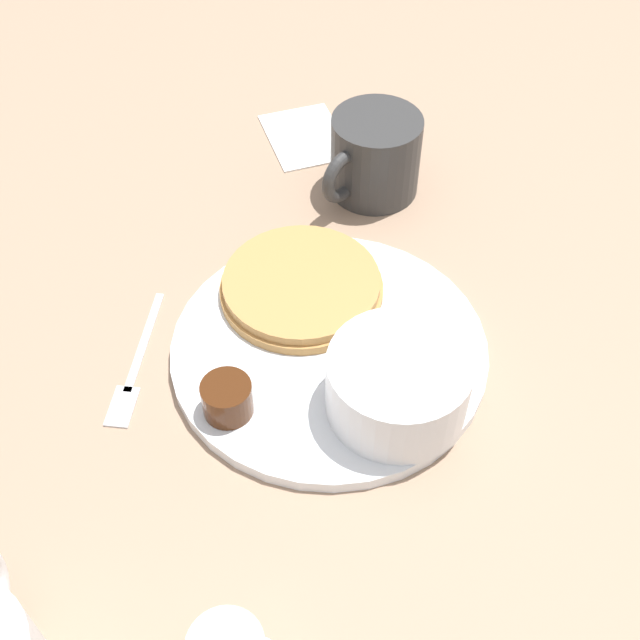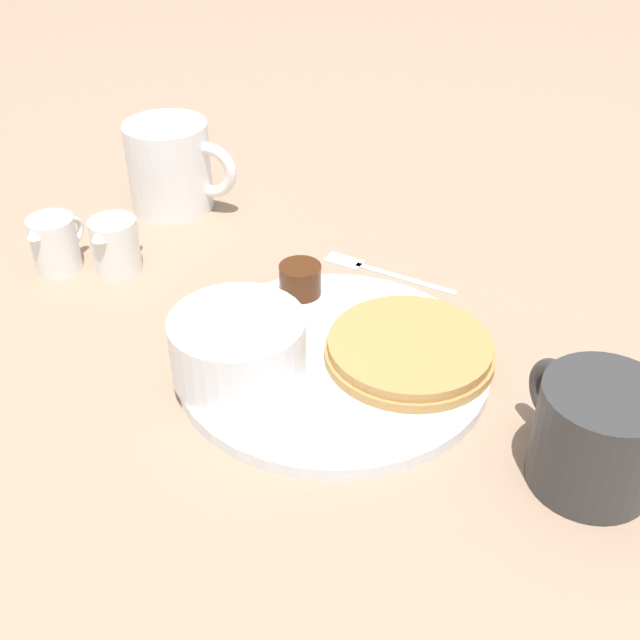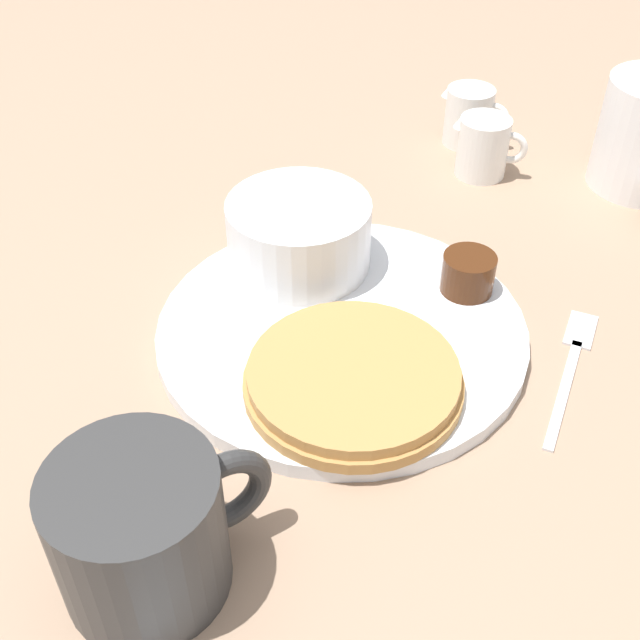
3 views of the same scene
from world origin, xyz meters
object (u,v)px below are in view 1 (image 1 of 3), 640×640
at_px(plate, 329,349).
at_px(coffee_mug, 374,156).
at_px(fork, 133,372).
at_px(bowl, 398,383).

height_order(plate, coffee_mug, coffee_mug).
distance_m(plate, coffee_mug, 0.23).
bearing_deg(fork, plate, -117.39).
height_order(plate, fork, plate).
height_order(bowl, coffee_mug, coffee_mug).
xyz_separation_m(bowl, fork, (0.16, 0.15, -0.04)).
xyz_separation_m(coffee_mug, fork, (-0.08, 0.31, -0.04)).
bearing_deg(bowl, fork, 44.40).
bearing_deg(plate, bowl, -175.11).
bearing_deg(bowl, plate, 4.89).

